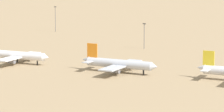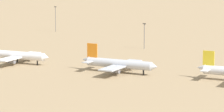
% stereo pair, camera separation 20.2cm
% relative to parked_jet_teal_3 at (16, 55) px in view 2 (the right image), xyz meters
% --- Properties ---
extents(ground, '(4000.00, 4000.00, 0.00)m').
position_rel_parked_jet_teal_3_xyz_m(ground, '(55.91, 8.64, -4.05)').
color(ground, '#9E8460').
extents(parked_jet_teal_3, '(37.42, 31.53, 12.36)m').
position_rel_parked_jet_teal_3_xyz_m(parked_jet_teal_3, '(0.00, 0.00, 0.00)').
color(parked_jet_teal_3, white).
rests_on(parked_jet_teal_3, ground).
extents(parked_jet_orange_4, '(38.01, 31.91, 12.57)m').
position_rel_parked_jet_teal_3_xyz_m(parked_jet_orange_4, '(56.42, 2.43, 0.07)').
color(parked_jet_orange_4, silver).
rests_on(parked_jet_orange_4, ground).
extents(light_pole_mid, '(1.80, 0.50, 18.35)m').
position_rel_parked_jet_teal_3_xyz_m(light_pole_mid, '(-61.85, 122.78, 6.37)').
color(light_pole_mid, '#59595E').
rests_on(light_pole_mid, ground).
extents(light_pole_east, '(1.80, 0.50, 14.88)m').
position_rel_parked_jet_teal_3_xyz_m(light_pole_east, '(33.15, 75.88, 4.59)').
color(light_pole_east, '#59595E').
rests_on(light_pole_east, ground).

